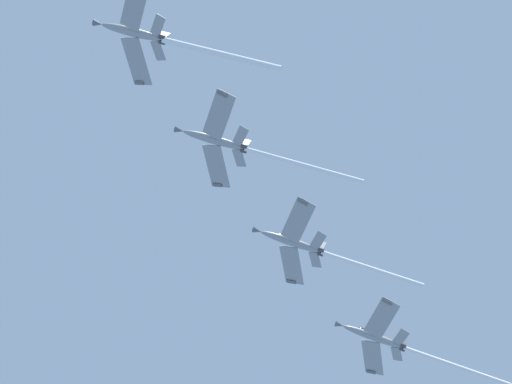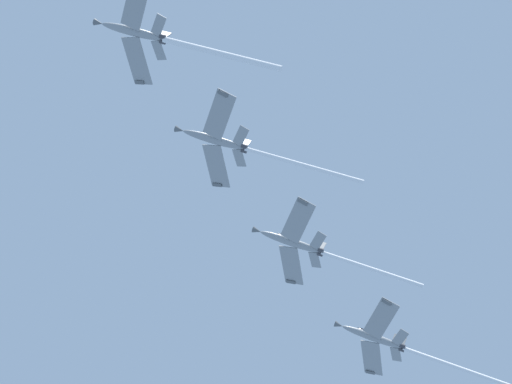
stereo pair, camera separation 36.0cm
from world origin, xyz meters
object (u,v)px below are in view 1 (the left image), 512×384
object	(u,v)px
jet_lead	(161,39)
jet_third	(306,247)
jet_fourth	(391,343)
jet_second	(232,145)

from	to	relation	value
jet_lead	jet_third	xyz separation A→B (m)	(38.34, 19.58, -12.07)
jet_third	jet_fourth	world-z (taller)	jet_third
jet_second	jet_fourth	size ratio (longest dim) A/B	0.98
jet_second	jet_third	distance (m)	23.02
jet_lead	jet_third	bearing A→B (deg)	27.05
jet_fourth	jet_second	bearing A→B (deg)	-157.08
jet_third	jet_fourth	bearing A→B (deg)	19.98
jet_second	jet_third	size ratio (longest dim) A/B	1.08
jet_third	jet_second	bearing A→B (deg)	-153.91
jet_lead	jet_fourth	size ratio (longest dim) A/B	0.97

